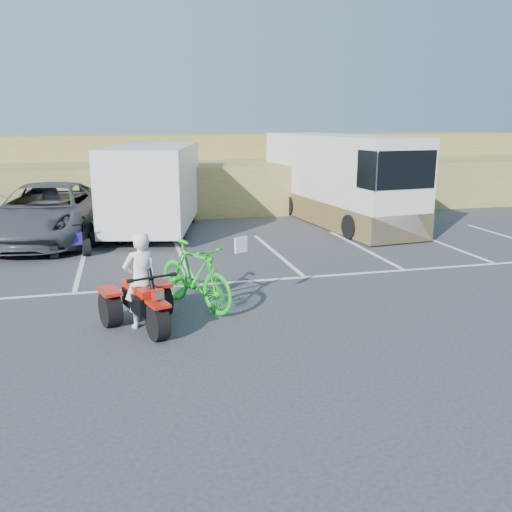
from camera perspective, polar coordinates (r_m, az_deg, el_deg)
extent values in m
plane|color=#333336|center=(10.49, -4.67, -6.79)|extent=(100.00, 100.00, 0.00)
cube|color=white|center=(15.20, -17.88, -0.84)|extent=(0.12, 5.00, 0.01)
cube|color=white|center=(15.23, -7.72, -0.25)|extent=(0.12, 5.00, 0.01)
cube|color=white|center=(15.73, 2.09, 0.33)|extent=(0.12, 5.00, 0.01)
cube|color=white|center=(16.66, 11.06, 0.85)|extent=(0.12, 5.00, 0.01)
cube|color=white|center=(17.95, 18.91, 1.29)|extent=(0.12, 5.00, 0.01)
cube|color=white|center=(12.74, -6.42, -3.04)|extent=(28.00, 0.12, 0.01)
cube|color=olive|center=(23.90, -10.21, 7.23)|extent=(40.00, 6.00, 2.00)
cube|color=olive|center=(27.29, -10.82, 10.13)|extent=(40.00, 4.00, 2.20)
imported|color=white|center=(10.12, -12.03, -2.49)|extent=(0.76, 0.61, 1.80)
imported|color=#14BF19|center=(11.05, -6.45, -2.04)|extent=(1.69, 2.28, 1.36)
imported|color=#43454A|center=(18.59, -21.11, 4.32)|extent=(3.84, 6.81, 1.79)
cube|color=silver|center=(19.04, -10.67, 7.42)|extent=(3.86, 6.68, 2.61)
cylinder|color=black|center=(19.22, -10.50, 3.71)|extent=(2.41, 1.23, 0.73)
cube|color=silver|center=(20.83, 8.41, 8.11)|extent=(3.14, 9.04, 3.19)
cube|color=brown|center=(20.98, 8.29, 4.98)|extent=(3.18, 9.05, 0.89)
cube|color=black|center=(17.01, 15.64, 8.71)|extent=(2.03, 0.23, 1.15)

